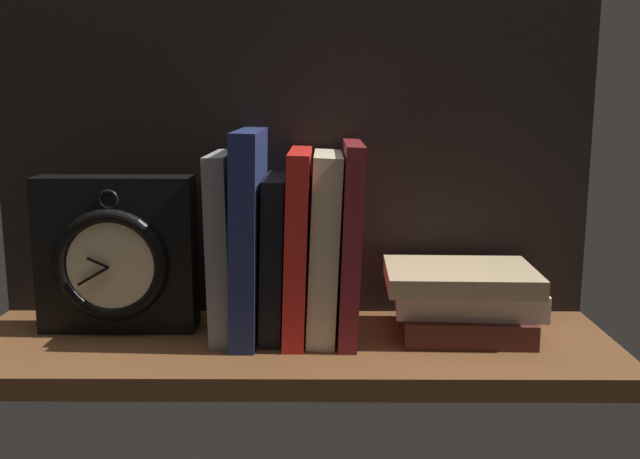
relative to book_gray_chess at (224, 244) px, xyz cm
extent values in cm
cube|color=brown|center=(7.94, -2.76, -12.20)|extent=(76.98, 24.79, 2.50)
cube|color=black|center=(7.94, 9.03, 9.64)|extent=(76.98, 1.20, 41.18)
cube|color=gray|center=(0.00, 0.00, 0.00)|extent=(2.78, 13.85, 21.92)
cube|color=#192147|center=(3.01, 0.00, 1.34)|extent=(3.48, 16.87, 24.64)
cube|color=black|center=(6.04, 0.00, -1.36)|extent=(3.19, 13.09, 19.24)
cube|color=red|center=(8.85, 0.00, 0.16)|extent=(3.23, 16.17, 22.29)
cube|color=beige|center=(12.04, 0.00, -0.01)|extent=(4.25, 14.41, 21.99)
cube|color=maroon|center=(15.07, 0.00, 0.61)|extent=(3.01, 16.44, 23.18)
cube|color=black|center=(-13.26, 0.89, -1.43)|extent=(19.03, 4.77, 19.03)
torus|color=black|center=(-13.26, -1.89, -2.20)|extent=(13.64, 1.68, 13.64)
cylinder|color=beige|center=(-13.26, -1.89, -2.20)|extent=(11.01, 0.60, 11.01)
cube|color=black|center=(-14.49, -2.39, -1.65)|extent=(2.58, 0.30, 1.38)
cube|color=black|center=(-15.13, -2.39, -3.27)|extent=(3.89, 0.30, 2.40)
torus|color=black|center=(-13.26, -1.49, 5.62)|extent=(2.44, 0.44, 2.44)
cube|color=#471E19|center=(29.00, -0.63, -9.47)|extent=(15.59, 13.44, 2.95)
cube|color=beige|center=(29.40, -0.69, -6.42)|extent=(18.04, 11.41, 3.13)
cube|color=#9E8966|center=(28.33, -0.79, -3.76)|extent=(18.08, 13.96, 2.20)
camera|label=1|loc=(12.05, -83.87, 17.47)|focal=40.03mm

